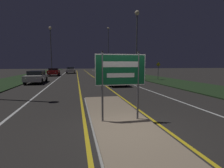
{
  "coord_description": "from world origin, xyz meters",
  "views": [
    {
      "loc": [
        -1.54,
        -5.21,
        2.11
      ],
      "look_at": [
        0.0,
        2.23,
        1.24
      ],
      "focal_mm": 28.0,
      "sensor_mm": 36.0,
      "label": 1
    }
  ],
  "objects_px": {
    "highway_sign": "(121,73)",
    "streetlight_left_far": "(51,41)",
    "streetlight_right_near": "(137,32)",
    "car_approaching_0": "(36,77)",
    "car_approaching_2": "(71,70)",
    "warning_sign": "(158,69)",
    "car_receding_0": "(115,77)",
    "streetlight_right_far": "(108,45)",
    "car_receding_1": "(116,72)",
    "car_approaching_1": "(54,72)"
  },
  "relations": [
    {
      "from": "streetlight_left_far",
      "to": "car_approaching_1",
      "type": "xyz_separation_m",
      "value": [
        1.03,
        -5.48,
        -6.1
      ]
    },
    {
      "from": "streetlight_right_near",
      "to": "car_approaching_2",
      "type": "bearing_deg",
      "value": 115.01
    },
    {
      "from": "car_approaching_2",
      "to": "warning_sign",
      "type": "height_order",
      "value": "warning_sign"
    },
    {
      "from": "highway_sign",
      "to": "car_receding_0",
      "type": "bearing_deg",
      "value": 78.15
    },
    {
      "from": "streetlight_left_far",
      "to": "warning_sign",
      "type": "height_order",
      "value": "streetlight_left_far"
    },
    {
      "from": "highway_sign",
      "to": "streetlight_right_near",
      "type": "height_order",
      "value": "streetlight_right_near"
    },
    {
      "from": "streetlight_left_far",
      "to": "car_receding_0",
      "type": "xyz_separation_m",
      "value": [
        8.88,
        -21.66,
        -6.06
      ]
    },
    {
      "from": "highway_sign",
      "to": "car_approaching_0",
      "type": "relative_size",
      "value": 0.53
    },
    {
      "from": "streetlight_left_far",
      "to": "car_receding_1",
      "type": "bearing_deg",
      "value": -32.72
    },
    {
      "from": "warning_sign",
      "to": "streetlight_right_far",
      "type": "bearing_deg",
      "value": 95.84
    },
    {
      "from": "streetlight_right_near",
      "to": "car_approaching_0",
      "type": "relative_size",
      "value": 1.96
    },
    {
      "from": "highway_sign",
      "to": "car_approaching_1",
      "type": "height_order",
      "value": "highway_sign"
    },
    {
      "from": "car_receding_0",
      "to": "car_approaching_2",
      "type": "bearing_deg",
      "value": 101.55
    },
    {
      "from": "car_receding_0",
      "to": "car_receding_1",
      "type": "xyz_separation_m",
      "value": [
        3.27,
        13.86,
        -0.03
      ]
    },
    {
      "from": "streetlight_right_far",
      "to": "car_approaching_1",
      "type": "xyz_separation_m",
      "value": [
        -12.13,
        -11.03,
        -6.13
      ]
    },
    {
      "from": "streetlight_left_far",
      "to": "warning_sign",
      "type": "xyz_separation_m",
      "value": [
        15.53,
        -17.59,
        -5.39
      ]
    },
    {
      "from": "car_approaching_1",
      "to": "streetlight_left_far",
      "type": "bearing_deg",
      "value": 100.68
    },
    {
      "from": "car_approaching_0",
      "to": "car_approaching_1",
      "type": "bearing_deg",
      "value": 88.07
    },
    {
      "from": "car_receding_0",
      "to": "car_approaching_2",
      "type": "relative_size",
      "value": 0.91
    },
    {
      "from": "highway_sign",
      "to": "streetlight_left_far",
      "type": "height_order",
      "value": "streetlight_left_far"
    },
    {
      "from": "car_approaching_0",
      "to": "car_approaching_2",
      "type": "distance_m",
      "value": 21.38
    },
    {
      "from": "highway_sign",
      "to": "streetlight_left_far",
      "type": "xyz_separation_m",
      "value": [
        -6.54,
        32.79,
        5.05
      ]
    },
    {
      "from": "streetlight_right_near",
      "to": "streetlight_right_far",
      "type": "distance_m",
      "value": 21.91
    },
    {
      "from": "streetlight_left_far",
      "to": "car_approaching_0",
      "type": "relative_size",
      "value": 2.12
    },
    {
      "from": "streetlight_right_near",
      "to": "car_approaching_1",
      "type": "bearing_deg",
      "value": 137.6
    },
    {
      "from": "car_receding_1",
      "to": "car_approaching_1",
      "type": "distance_m",
      "value": 11.35
    },
    {
      "from": "highway_sign",
      "to": "streetlight_right_far",
      "type": "relative_size",
      "value": 0.22
    },
    {
      "from": "streetlight_left_far",
      "to": "car_approaching_0",
      "type": "bearing_deg",
      "value": -88.02
    },
    {
      "from": "streetlight_right_near",
      "to": "car_approaching_0",
      "type": "bearing_deg",
      "value": -173.09
    },
    {
      "from": "car_receding_0",
      "to": "streetlight_right_far",
      "type": "bearing_deg",
      "value": 81.04
    },
    {
      "from": "car_approaching_2",
      "to": "car_receding_1",
      "type": "bearing_deg",
      "value": -52.98
    },
    {
      "from": "car_receding_0",
      "to": "car_approaching_1",
      "type": "height_order",
      "value": "car_receding_0"
    },
    {
      "from": "streetlight_left_far",
      "to": "streetlight_right_far",
      "type": "distance_m",
      "value": 14.28
    },
    {
      "from": "streetlight_right_near",
      "to": "car_approaching_2",
      "type": "height_order",
      "value": "streetlight_right_near"
    },
    {
      "from": "car_approaching_1",
      "to": "car_receding_1",
      "type": "bearing_deg",
      "value": -11.79
    },
    {
      "from": "car_approaching_1",
      "to": "warning_sign",
      "type": "height_order",
      "value": "warning_sign"
    },
    {
      "from": "car_receding_1",
      "to": "car_approaching_2",
      "type": "height_order",
      "value": "car_receding_1"
    },
    {
      "from": "streetlight_right_near",
      "to": "car_approaching_2",
      "type": "relative_size",
      "value": 1.94
    },
    {
      "from": "streetlight_right_near",
      "to": "streetlight_right_far",
      "type": "bearing_deg",
      "value": 89.43
    },
    {
      "from": "car_receding_0",
      "to": "warning_sign",
      "type": "xyz_separation_m",
      "value": [
        6.66,
        4.07,
        0.67
      ]
    },
    {
      "from": "highway_sign",
      "to": "car_receding_1",
      "type": "relative_size",
      "value": 0.55
    },
    {
      "from": "streetlight_right_near",
      "to": "car_receding_0",
      "type": "relative_size",
      "value": 2.12
    },
    {
      "from": "highway_sign",
      "to": "warning_sign",
      "type": "distance_m",
      "value": 17.67
    },
    {
      "from": "car_receding_1",
      "to": "streetlight_left_far",
      "type": "bearing_deg",
      "value": 147.28
    },
    {
      "from": "highway_sign",
      "to": "warning_sign",
      "type": "relative_size",
      "value": 1.07
    },
    {
      "from": "streetlight_right_far",
      "to": "car_approaching_1",
      "type": "height_order",
      "value": "streetlight_right_far"
    },
    {
      "from": "streetlight_right_near",
      "to": "warning_sign",
      "type": "relative_size",
      "value": 3.94
    },
    {
      "from": "streetlight_right_far",
      "to": "car_receding_1",
      "type": "relative_size",
      "value": 2.52
    },
    {
      "from": "streetlight_right_near",
      "to": "car_approaching_2",
      "type": "distance_m",
      "value": 22.39
    },
    {
      "from": "highway_sign",
      "to": "streetlight_left_far",
      "type": "relative_size",
      "value": 0.25
    }
  ]
}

